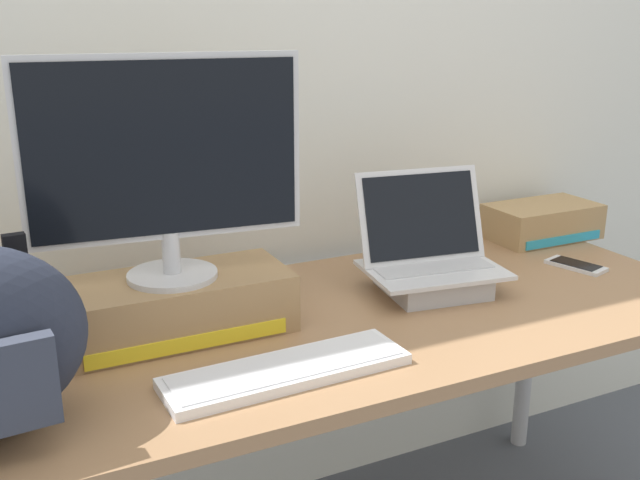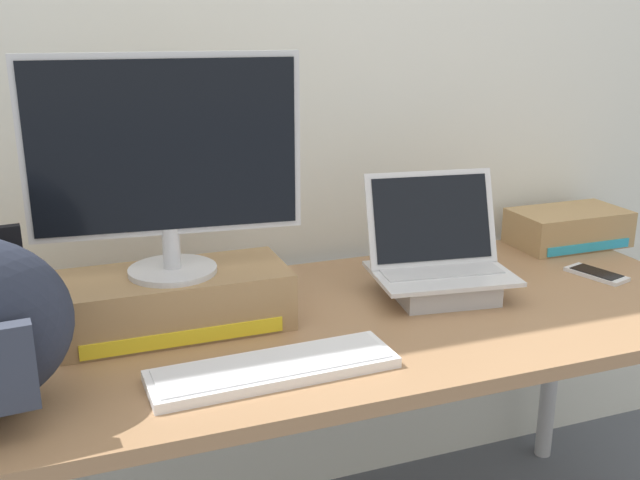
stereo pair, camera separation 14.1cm
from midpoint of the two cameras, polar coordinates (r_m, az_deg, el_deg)
name	(u,v)px [view 2 (the right image)]	position (r m, az deg, el deg)	size (l,w,h in m)	color
back_wall	(255,36)	(1.90, -2.88, 15.51)	(7.00, 0.10, 2.60)	silver
desk	(320,348)	(1.62, 2.52, -8.42)	(1.87, 0.72, 0.72)	#99704C
toner_box_yellow	(175,300)	(1.55, -8.65, -4.70)	(0.47, 0.21, 0.12)	#9E7A51
desktop_monitor	(166,160)	(1.47, -9.17, 6.14)	(0.54, 0.18, 0.44)	silver
open_laptop	(439,271)	(1.75, 11.50, -2.43)	(0.34, 0.27, 0.27)	#ADADB2
external_keyboard	(274,368)	(1.36, -0.62, -9.98)	(0.46, 0.15, 0.02)	white
cell_phone	(596,274)	(2.00, 22.53, -2.47)	(0.10, 0.16, 0.01)	silver
plush_toy	(12,300)	(1.66, -20.55, -4.43)	(0.10, 0.10, 0.10)	gold
toner_box_cyan	(568,227)	(2.23, 20.41, 0.90)	(0.32, 0.18, 0.10)	#A88456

